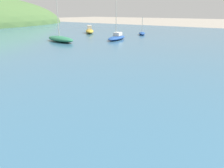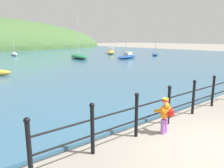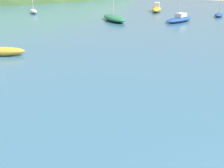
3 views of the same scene
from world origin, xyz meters
TOP-DOWN VIEW (x-y plane):
  - ground_plane at (0.00, 0.00)m, footprint 200.00×200.00m
  - iron_railing at (0.43, 1.50)m, footprint 8.55×0.12m
  - child_in_coat at (-0.24, 1.12)m, footprint 0.40×0.54m
  - boat_red_dinghy at (9.39, 21.47)m, footprint 2.17×4.56m
  - boat_twin_mast at (20.65, 18.57)m, footprint 2.40×1.95m
  - boat_nearest_quay at (4.47, 31.44)m, footprint 0.66×2.04m
  - boat_far_right at (18.06, 25.69)m, footprint 3.67×3.78m
  - boat_mid_harbor at (14.34, 17.98)m, footprint 4.07×2.22m

SIDE VIEW (x-z plane):
  - ground_plane at x=0.00m, z-range 0.00..0.00m
  - boat_twin_mast at x=20.65m, z-range -0.82..1.41m
  - boat_nearest_quay at x=4.47m, z-range -0.70..1.42m
  - boat_mid_harbor at x=14.34m, z-range -1.97..2.71m
  - boat_red_dinghy at x=9.39m, z-range -2.29..3.09m
  - boat_far_right at x=18.06m, z-range -0.09..0.99m
  - child_in_coat at x=-0.24m, z-range 0.10..1.11m
  - iron_railing at x=0.43m, z-range 0.04..1.25m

